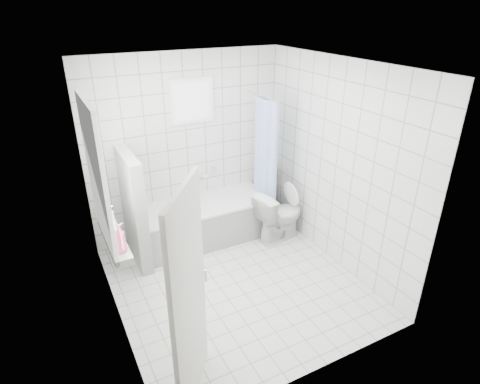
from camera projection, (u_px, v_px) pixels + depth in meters
ground at (236, 283)px, 4.96m from camera, size 3.00×3.00×0.00m
ceiling at (235, 65)px, 3.84m from camera, size 3.00×3.00×0.00m
wall_back at (187, 148)px, 5.60m from camera, size 2.80×0.02×2.60m
wall_front at (321, 258)px, 3.20m from camera, size 2.80×0.02×2.60m
wall_left at (105, 217)px, 3.81m from camera, size 0.02×3.00×2.60m
wall_right at (336, 166)px, 4.98m from camera, size 0.02×3.00×2.60m
window_left at (99, 176)px, 3.94m from camera, size 0.01×0.90×1.40m
window_back at (193, 101)px, 5.32m from camera, size 0.50×0.01×0.50m
window_sill at (114, 239)px, 4.28m from camera, size 0.18×1.02×0.08m
door at (189, 302)px, 3.18m from camera, size 0.51×0.66×2.00m
bathtub at (206, 221)px, 5.77m from camera, size 1.86×0.77×0.58m
partition_wall at (134, 209)px, 5.11m from camera, size 0.15×0.85×1.50m
tiled_ledge at (268, 198)px, 6.48m from camera, size 0.40×0.24×0.55m
toilet at (279, 215)px, 5.75m from camera, size 0.79×0.53×0.75m
curtain_rod at (261, 96)px, 5.37m from camera, size 0.02×0.80×0.02m
shower_curtain at (265, 162)px, 5.65m from camera, size 0.14×0.48×1.78m
tub_faucet at (201, 176)px, 5.83m from camera, size 0.18×0.06×0.06m
sill_bottles at (114, 228)px, 4.16m from camera, size 0.16×0.74×0.30m
ledge_bottles at (269, 175)px, 6.31m from camera, size 0.16×0.16×0.27m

